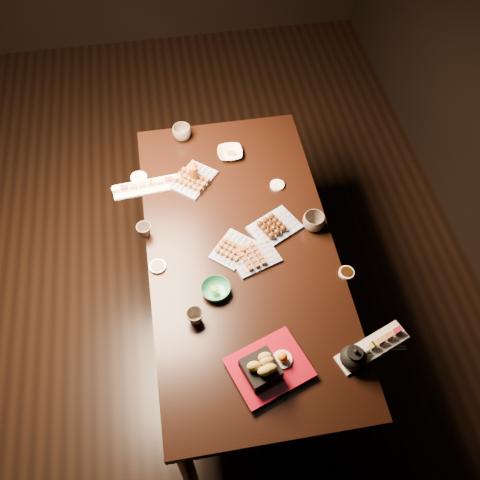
{
  "coord_description": "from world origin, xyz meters",
  "views": [
    {
      "loc": [
        0.23,
        -1.81,
        2.88
      ],
      "look_at": [
        0.48,
        -0.34,
        0.77
      ],
      "focal_mm": 40.0,
      "sensor_mm": 36.0,
      "label": 1
    }
  ],
  "objects_px": {
    "teacup_mid_right": "(314,222)",
    "teacup_far_right": "(182,133)",
    "sushi_platter_far": "(147,185)",
    "condiment_bottle": "(194,172)",
    "yakitori_plate_center": "(232,247)",
    "teacup_near_left": "(195,317)",
    "dining_table": "(242,290)",
    "yakitori_plate_right": "(255,255)",
    "sushi_platter_near": "(373,346)",
    "edamame_bowl_green": "(216,290)",
    "teacup_far_left": "(144,230)",
    "yakitori_plate_left": "(194,177)",
    "tempura_tray": "(270,364)",
    "teapot": "(354,356)",
    "edamame_bowl_cream": "(230,153)"
  },
  "relations": [
    {
      "from": "tempura_tray",
      "to": "sushi_platter_near",
      "type": "bearing_deg",
      "value": -16.84
    },
    {
      "from": "yakitori_plate_center",
      "to": "teacup_near_left",
      "type": "relative_size",
      "value": 2.6
    },
    {
      "from": "yakitori_plate_center",
      "to": "yakitori_plate_right",
      "type": "height_order",
      "value": "yakitori_plate_right"
    },
    {
      "from": "sushi_platter_far",
      "to": "yakitori_plate_center",
      "type": "bearing_deg",
      "value": 124.29
    },
    {
      "from": "teacup_near_left",
      "to": "teacup_far_left",
      "type": "height_order",
      "value": "teacup_near_left"
    },
    {
      "from": "dining_table",
      "to": "teacup_far_right",
      "type": "bearing_deg",
      "value": 86.42
    },
    {
      "from": "teacup_far_right",
      "to": "condiment_bottle",
      "type": "height_order",
      "value": "condiment_bottle"
    },
    {
      "from": "tempura_tray",
      "to": "teacup_far_left",
      "type": "relative_size",
      "value": 4.28
    },
    {
      "from": "yakitori_plate_right",
      "to": "teacup_mid_right",
      "type": "relative_size",
      "value": 1.99
    },
    {
      "from": "dining_table",
      "to": "edamame_bowl_cream",
      "type": "bearing_deg",
      "value": 68.62
    },
    {
      "from": "dining_table",
      "to": "yakitori_plate_right",
      "type": "relative_size",
      "value": 8.39
    },
    {
      "from": "sushi_platter_far",
      "to": "condiment_bottle",
      "type": "distance_m",
      "value": 0.26
    },
    {
      "from": "tempura_tray",
      "to": "teacup_near_left",
      "type": "distance_m",
      "value": 0.39
    },
    {
      "from": "sushi_platter_far",
      "to": "yakitori_plate_right",
      "type": "distance_m",
      "value": 0.71
    },
    {
      "from": "teacup_near_left",
      "to": "condiment_bottle",
      "type": "height_order",
      "value": "condiment_bottle"
    },
    {
      "from": "sushi_platter_near",
      "to": "condiment_bottle",
      "type": "height_order",
      "value": "condiment_bottle"
    },
    {
      "from": "dining_table",
      "to": "teacup_far_right",
      "type": "relative_size",
      "value": 17.25
    },
    {
      "from": "yakitori_plate_center",
      "to": "edamame_bowl_green",
      "type": "distance_m",
      "value": 0.24
    },
    {
      "from": "tempura_tray",
      "to": "condiment_bottle",
      "type": "height_order",
      "value": "condiment_bottle"
    },
    {
      "from": "sushi_platter_far",
      "to": "condiment_bottle",
      "type": "relative_size",
      "value": 2.36
    },
    {
      "from": "sushi_platter_far",
      "to": "edamame_bowl_cream",
      "type": "height_order",
      "value": "sushi_platter_far"
    },
    {
      "from": "sushi_platter_near",
      "to": "teacup_far_right",
      "type": "bearing_deg",
      "value": 94.23
    },
    {
      "from": "sushi_platter_near",
      "to": "edamame_bowl_green",
      "type": "xyz_separation_m",
      "value": [
        -0.62,
        0.38,
        0.0
      ]
    },
    {
      "from": "yakitori_plate_right",
      "to": "teacup_far_left",
      "type": "relative_size",
      "value": 2.94
    },
    {
      "from": "sushi_platter_far",
      "to": "teacup_far_right",
      "type": "relative_size",
      "value": 3.39
    },
    {
      "from": "dining_table",
      "to": "teacup_far_left",
      "type": "relative_size",
      "value": 24.62
    },
    {
      "from": "edamame_bowl_green",
      "to": "condiment_bottle",
      "type": "distance_m",
      "value": 0.69
    },
    {
      "from": "condiment_bottle",
      "to": "sushi_platter_far",
      "type": "bearing_deg",
      "value": -179.26
    },
    {
      "from": "teacup_mid_right",
      "to": "teacup_far_left",
      "type": "xyz_separation_m",
      "value": [
        -0.82,
        0.09,
        -0.01
      ]
    },
    {
      "from": "edamame_bowl_cream",
      "to": "teapot",
      "type": "xyz_separation_m",
      "value": [
        0.32,
        -1.26,
        0.04
      ]
    },
    {
      "from": "edamame_bowl_green",
      "to": "teacup_near_left",
      "type": "bearing_deg",
      "value": -130.4
    },
    {
      "from": "sushi_platter_near",
      "to": "yakitori_plate_right",
      "type": "distance_m",
      "value": 0.67
    },
    {
      "from": "edamame_bowl_cream",
      "to": "teacup_far_right",
      "type": "bearing_deg",
      "value": 144.08
    },
    {
      "from": "tempura_tray",
      "to": "teacup_far_right",
      "type": "height_order",
      "value": "tempura_tray"
    },
    {
      "from": "sushi_platter_far",
      "to": "yakitori_plate_right",
      "type": "height_order",
      "value": "yakitori_plate_right"
    },
    {
      "from": "teacup_mid_right",
      "to": "condiment_bottle",
      "type": "height_order",
      "value": "condiment_bottle"
    },
    {
      "from": "dining_table",
      "to": "condiment_bottle",
      "type": "xyz_separation_m",
      "value": [
        -0.17,
        0.48,
        0.45
      ]
    },
    {
      "from": "yakitori_plate_left",
      "to": "teacup_near_left",
      "type": "relative_size",
      "value": 2.94
    },
    {
      "from": "sushi_platter_near",
      "to": "yakitori_plate_left",
      "type": "height_order",
      "value": "yakitori_plate_left"
    },
    {
      "from": "edamame_bowl_cream",
      "to": "teacup_mid_right",
      "type": "xyz_separation_m",
      "value": [
        0.33,
        -0.55,
        0.03
      ]
    },
    {
      "from": "edamame_bowl_cream",
      "to": "teacup_far_left",
      "type": "relative_size",
      "value": 1.85
    },
    {
      "from": "dining_table",
      "to": "teacup_mid_right",
      "type": "relative_size",
      "value": 16.69
    },
    {
      "from": "yakitori_plate_left",
      "to": "yakitori_plate_right",
      "type": "bearing_deg",
      "value": -116.93
    },
    {
      "from": "tempura_tray",
      "to": "teapot",
      "type": "relative_size",
      "value": 2.38
    },
    {
      "from": "dining_table",
      "to": "sushi_platter_near",
      "type": "height_order",
      "value": "sushi_platter_near"
    },
    {
      "from": "sushi_platter_far",
      "to": "edamame_bowl_cream",
      "type": "relative_size",
      "value": 2.62
    },
    {
      "from": "yakitori_plate_center",
      "to": "condiment_bottle",
      "type": "xyz_separation_m",
      "value": [
        -0.13,
        0.47,
        0.05
      ]
    },
    {
      "from": "sushi_platter_far",
      "to": "teacup_mid_right",
      "type": "bearing_deg",
      "value": 148.85
    },
    {
      "from": "teacup_mid_right",
      "to": "teacup_far_right",
      "type": "xyz_separation_m",
      "value": [
        -0.57,
        0.73,
        -0.0
      ]
    },
    {
      "from": "edamame_bowl_green",
      "to": "edamame_bowl_cream",
      "type": "distance_m",
      "value": 0.86
    }
  ]
}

